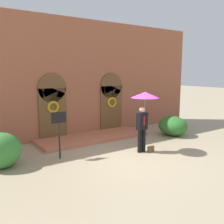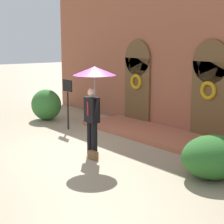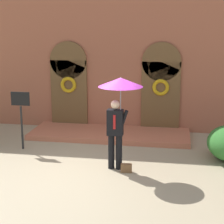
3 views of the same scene
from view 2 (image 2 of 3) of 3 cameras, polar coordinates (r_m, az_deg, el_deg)
ground_plane at (r=10.39m, az=-6.38°, el=-6.04°), size 80.00×80.00×0.00m
building_facade at (r=12.65m, az=9.73°, el=9.16°), size 14.00×2.30×5.60m
person_with_umbrella at (r=9.58m, az=-2.78°, el=4.28°), size 1.10×1.10×2.36m
handbag at (r=9.66m, az=-2.89°, el=-6.60°), size 0.29×0.15×0.22m
sign_post at (r=12.80m, az=-6.78°, el=2.44°), size 0.56×0.06×1.72m
shrub_left at (r=14.63m, az=-9.98°, el=1.10°), size 1.24×1.11×1.18m
shrub_right at (r=8.61m, az=15.20°, el=-6.58°), size 1.30×1.53×0.95m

